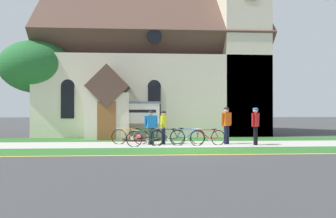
% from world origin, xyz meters
% --- Properties ---
extents(ground, '(140.00, 140.00, 0.00)m').
position_xyz_m(ground, '(0.00, 4.00, 0.00)').
color(ground, '#3D3D3F').
extents(sidewalk_slab, '(32.00, 2.75, 0.01)m').
position_xyz_m(sidewalk_slab, '(-1.25, 1.93, 0.01)').
color(sidewalk_slab, '#B7B5AD').
rests_on(sidewalk_slab, ground).
extents(grass_verge, '(32.00, 2.12, 0.01)m').
position_xyz_m(grass_verge, '(-1.25, -0.51, 0.00)').
color(grass_verge, '#2D6628').
rests_on(grass_verge, ground).
extents(church_lawn, '(24.00, 2.59, 0.01)m').
position_xyz_m(church_lawn, '(-1.25, 4.60, 0.00)').
color(church_lawn, '#2D6628').
rests_on(church_lawn, ground).
extents(curb_paint_stripe, '(28.00, 0.16, 0.01)m').
position_xyz_m(curb_paint_stripe, '(-1.25, -1.72, 0.00)').
color(curb_paint_stripe, yellow).
rests_on(curb_paint_stripe, ground).
extents(church_building, '(15.02, 11.60, 12.57)m').
position_xyz_m(church_building, '(-0.89, 10.51, 4.63)').
color(church_building, beige).
rests_on(church_building, ground).
extents(church_sign, '(2.16, 0.12, 2.11)m').
position_xyz_m(church_sign, '(-2.00, 4.48, 1.42)').
color(church_sign, slate).
rests_on(church_sign, ground).
extents(flower_bed, '(2.03, 2.03, 0.34)m').
position_xyz_m(flower_bed, '(-1.99, 4.29, 0.08)').
color(flower_bed, '#382319').
rests_on(flower_bed, ground).
extents(bicycle_black, '(1.66, 0.43, 0.79)m').
position_xyz_m(bicycle_black, '(0.27, 2.09, 0.37)').
color(bicycle_black, black).
rests_on(bicycle_black, ground).
extents(bicycle_green, '(1.72, 0.40, 0.78)m').
position_xyz_m(bicycle_green, '(1.12, 1.38, 0.37)').
color(bicycle_green, black).
rests_on(bicycle_green, ground).
extents(bicycle_yellow, '(1.70, 0.39, 0.83)m').
position_xyz_m(bicycle_yellow, '(-1.72, 1.12, 0.37)').
color(bicycle_yellow, black).
rests_on(bicycle_yellow, ground).
extents(bicycle_white, '(1.63, 0.70, 0.81)m').
position_xyz_m(bicycle_white, '(-0.75, 1.57, 0.38)').
color(bicycle_white, black).
rests_on(bicycle_white, ground).
extents(bicycle_blue, '(1.78, 0.20, 0.79)m').
position_xyz_m(bicycle_blue, '(-2.47, 2.10, 0.38)').
color(bicycle_blue, black).
rests_on(bicycle_blue, ground).
extents(cyclist_in_yellow_jersey, '(0.61, 0.40, 1.61)m').
position_xyz_m(cyclist_in_yellow_jersey, '(-1.49, 1.79, 0.93)').
color(cyclist_in_yellow_jersey, '#2D2D33').
rests_on(cyclist_in_yellow_jersey, ground).
extents(cyclist_in_green_jersey, '(0.58, 0.51, 1.77)m').
position_xyz_m(cyclist_in_green_jersey, '(2.11, 1.88, 1.05)').
color(cyclist_in_green_jersey, '#191E38').
rests_on(cyclist_in_green_jersey, ground).
extents(cyclist_in_red_jersey, '(0.50, 0.57, 1.74)m').
position_xyz_m(cyclist_in_red_jersey, '(3.34, 1.34, 1.03)').
color(cyclist_in_red_jersey, black).
rests_on(cyclist_in_red_jersey, ground).
extents(cyclist_in_orange_jersey, '(0.28, 0.73, 1.59)m').
position_xyz_m(cyclist_in_orange_jersey, '(-0.89, 2.09, 0.92)').
color(cyclist_in_orange_jersey, '#191E38').
rests_on(cyclist_in_orange_jersey, ground).
extents(roadside_conifer, '(3.81, 3.81, 6.93)m').
position_xyz_m(roadside_conifer, '(4.93, 9.45, 4.39)').
color(roadside_conifer, '#3D2D1E').
rests_on(roadside_conifer, ground).
extents(yard_deciduous_tree, '(4.62, 4.62, 6.00)m').
position_xyz_m(yard_deciduous_tree, '(-8.57, 7.43, 4.35)').
color(yard_deciduous_tree, '#4C3823').
rests_on(yard_deciduous_tree, ground).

